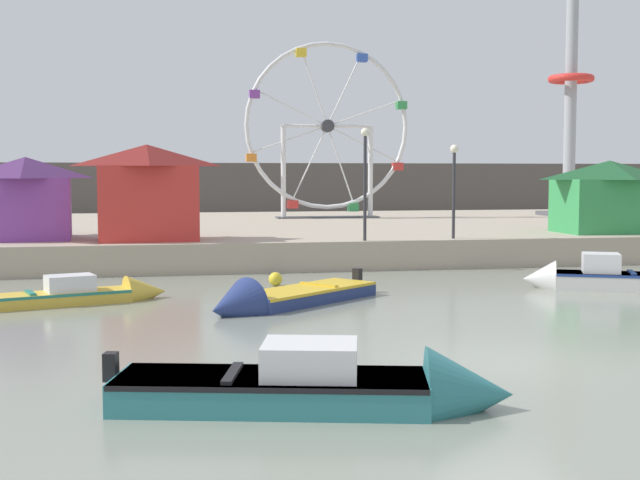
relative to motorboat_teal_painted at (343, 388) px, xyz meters
The scene contains 15 objects.
ground_plane 4.46m from the motorboat_teal_painted, 34.65° to the left, with size 240.00×240.00×0.00m, color gray.
quay_promenade 29.96m from the motorboat_teal_painted, 82.99° to the left, with size 110.00×24.36×1.09m, color tan.
distant_town_skyline 56.60m from the motorboat_teal_painted, 86.29° to the left, with size 140.00×3.00×4.40m, color #564C47.
motorboat_teal_painted is the anchor object (origin of this frame).
motorboat_mustard_yellow 12.58m from the motorboat_teal_painted, 112.09° to the left, with size 5.49×2.63×1.14m.
motorboat_pale_grey 15.58m from the motorboat_teal_painted, 47.82° to the left, with size 4.72×3.03×1.47m.
motorboat_navy_blue 9.86m from the motorboat_teal_painted, 88.08° to the left, with size 5.49×4.95×1.44m.
ferris_wheel_white_frame 35.03m from the motorboat_teal_painted, 78.87° to the left, with size 9.26×1.20×9.74m.
drop_tower_steel_tower 40.57m from the motorboat_teal_painted, 57.92° to the left, with size 2.80×2.80×16.70m.
carnival_booth_purple_stall 22.67m from the motorboat_teal_painted, 109.66° to the left, with size 3.81×4.05×3.11m.
carnival_booth_red_striped 20.09m from the motorboat_teal_painted, 98.84° to the left, with size 4.09×2.95×3.56m.
carnival_booth_green_kiosk 25.82m from the motorboat_teal_painted, 51.65° to the left, with size 4.56×3.03×3.03m.
promenade_lamp_near 20.39m from the motorboat_teal_painted, 65.32° to the left, with size 0.32×0.32×3.58m.
promenade_lamp_far 18.93m from the motorboat_teal_painted, 74.94° to the left, with size 0.32×0.32×4.16m.
mooring_buoy_orange 14.22m from the motorboat_teal_painted, 86.16° to the left, with size 0.44×0.44×0.44m, color yellow.
Camera 1 is at (-6.44, -14.91, 3.59)m, focal length 47.48 mm.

